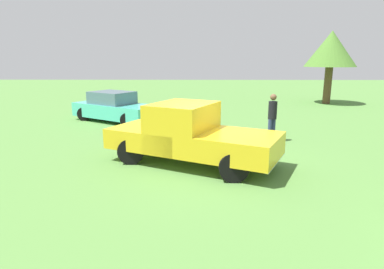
% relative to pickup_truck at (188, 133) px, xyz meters
% --- Properties ---
extents(ground_plane, '(80.00, 80.00, 0.00)m').
position_rel_pickup_truck_xyz_m(ground_plane, '(0.65, 0.14, -0.94)').
color(ground_plane, '#54843D').
extents(pickup_truck, '(5.41, 3.99, 1.81)m').
position_rel_pickup_truck_xyz_m(pickup_truck, '(0.00, 0.00, 0.00)').
color(pickup_truck, black).
rests_on(pickup_truck, ground_plane).
extents(sedan_near, '(4.83, 3.94, 1.49)m').
position_rel_pickup_truck_xyz_m(sedan_near, '(-3.85, 6.68, -0.24)').
color(sedan_near, black).
rests_on(sedan_near, ground_plane).
extents(person_bystander, '(0.45, 0.45, 1.82)m').
position_rel_pickup_truck_xyz_m(person_bystander, '(3.09, 2.63, 0.10)').
color(person_bystander, navy).
rests_on(person_bystander, ground_plane).
extents(tree_back_left, '(3.45, 3.45, 4.95)m').
position_rel_pickup_truck_xyz_m(tree_back_left, '(9.43, 13.57, 2.76)').
color(tree_back_left, brown).
rests_on(tree_back_left, ground_plane).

